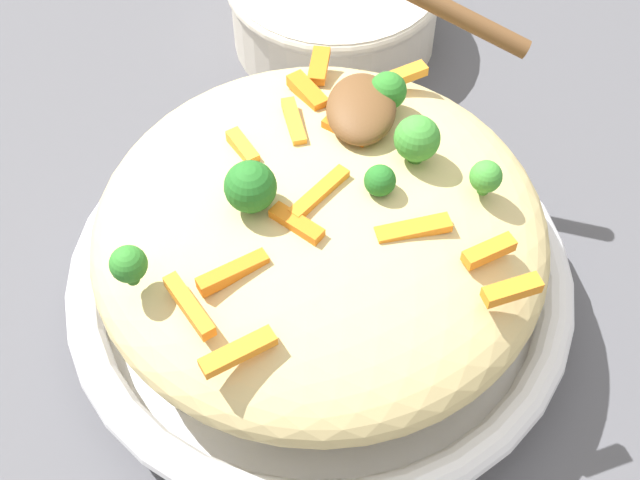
{
  "coord_description": "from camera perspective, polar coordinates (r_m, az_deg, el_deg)",
  "views": [
    {
      "loc": [
        0.3,
        0.02,
        0.47
      ],
      "look_at": [
        0.0,
        0.0,
        0.07
      ],
      "focal_mm": 48.27,
      "sensor_mm": 36.0,
      "label": 1
    }
  ],
  "objects": [
    {
      "name": "ground_plane",
      "position": [
        0.56,
        0.0,
        -4.47
      ],
      "size": [
        2.4,
        2.4,
        0.0
      ],
      "primitive_type": "plane",
      "color": "#4C4C51"
    },
    {
      "name": "serving_bowl",
      "position": [
        0.54,
        0.0,
        -2.93
      ],
      "size": [
        0.31,
        0.31,
        0.05
      ],
      "color": "silver",
      "rests_on": "ground_plane"
    },
    {
      "name": "pasta_mound",
      "position": [
        0.49,
        0.0,
        0.62
      ],
      "size": [
        0.26,
        0.26,
        0.08
      ],
      "primitive_type": "ellipsoid",
      "color": "#D1BA7A",
      "rests_on": "serving_bowl"
    },
    {
      "name": "carrot_piece_0",
      "position": [
        0.48,
        -5.14,
        6.11
      ],
      "size": [
        0.03,
        0.02,
        0.01
      ],
      "primitive_type": "cube",
      "rotation": [
        0.0,
        0.0,
        3.76
      ],
      "color": "orange",
      "rests_on": "pasta_mound"
    },
    {
      "name": "carrot_piece_1",
      "position": [
        0.41,
        -5.45,
        -7.39
      ],
      "size": [
        0.03,
        0.04,
        0.01
      ],
      "primitive_type": "cube",
      "rotation": [
        0.0,
        0.0,
        2.17
      ],
      "color": "orange",
      "rests_on": "pasta_mound"
    },
    {
      "name": "carrot_piece_2",
      "position": [
        0.45,
        11.14,
        -0.72
      ],
      "size": [
        0.02,
        0.03,
        0.01
      ],
      "primitive_type": "cube",
      "rotation": [
        0.0,
        0.0,
        5.25
      ],
      "color": "orange",
      "rests_on": "pasta_mound"
    },
    {
      "name": "carrot_piece_3",
      "position": [
        0.49,
        1.76,
        7.28
      ],
      "size": [
        0.02,
        0.03,
        0.01
      ],
      "primitive_type": "cube",
      "rotation": [
        0.0,
        0.0,
        1.01
      ],
      "color": "orange",
      "rests_on": "pasta_mound"
    },
    {
      "name": "carrot_piece_4",
      "position": [
        0.45,
        6.2,
        0.72
      ],
      "size": [
        0.02,
        0.04,
        0.01
      ],
      "primitive_type": "cube",
      "rotation": [
        0.0,
        0.0,
        5.03
      ],
      "color": "orange",
      "rests_on": "pasta_mound"
    },
    {
      "name": "carrot_piece_5",
      "position": [
        0.54,
        -0.07,
        11.5
      ],
      "size": [
        0.03,
        0.01,
        0.01
      ],
      "primitive_type": "cube",
      "rotation": [
        0.0,
        0.0,
        3.08
      ],
      "color": "orange",
      "rests_on": "pasta_mound"
    },
    {
      "name": "carrot_piece_6",
      "position": [
        0.5,
        -1.75,
        7.81
      ],
      "size": [
        0.04,
        0.02,
        0.01
      ],
      "primitive_type": "cube",
      "rotation": [
        0.0,
        0.0,
        0.29
      ],
      "color": "orange",
      "rests_on": "pasta_mound"
    },
    {
      "name": "carrot_piece_7",
      "position": [
        0.45,
        -1.55,
        1.09
      ],
      "size": [
        0.02,
        0.03,
        0.01
      ],
      "primitive_type": "cube",
      "rotation": [
        0.0,
        0.0,
        4.12
      ],
      "color": "orange",
      "rests_on": "pasta_mound"
    },
    {
      "name": "carrot_piece_8",
      "position": [
        0.43,
        -5.8,
        -2.16
      ],
      "size": [
        0.03,
        0.04,
        0.01
      ],
      "primitive_type": "cube",
      "rotation": [
        0.0,
        0.0,
        2.17
      ],
      "color": "orange",
      "rests_on": "pasta_mound"
    },
    {
      "name": "carrot_piece_9",
      "position": [
        0.53,
        5.44,
        10.78
      ],
      "size": [
        0.02,
        0.03,
        0.01
      ],
      "primitive_type": "cube",
      "rotation": [
        0.0,
        0.0,
        2.12
      ],
      "color": "orange",
      "rests_on": "pasta_mound"
    },
    {
      "name": "carrot_piece_10",
      "position": [
        0.52,
        -0.83,
        9.78
      ],
      "size": [
        0.03,
        0.03,
        0.01
      ],
      "primitive_type": "cube",
      "rotation": [
        0.0,
        0.0,
        0.65
      ],
      "color": "orange",
      "rests_on": "pasta_mound"
    },
    {
      "name": "carrot_piece_11",
      "position": [
        0.43,
        -8.66,
        -4.34
      ],
      "size": [
        0.04,
        0.03,
        0.01
      ],
      "primitive_type": "cube",
      "rotation": [
        0.0,
        0.0,
        3.81
      ],
      "color": "orange",
      "rests_on": "pasta_mound"
    },
    {
      "name": "carrot_piece_12",
      "position": [
        0.46,
        -0.31,
        3.15
      ],
      "size": [
        0.04,
        0.03,
        0.01
      ],
      "primitive_type": "cube",
      "rotation": [
        0.0,
        0.0,
        5.64
      ],
      "color": "orange",
      "rests_on": "pasta_mound"
    },
    {
      "name": "carrot_piece_13",
      "position": [
        0.44,
        12.61,
        -3.24
      ],
      "size": [
        0.02,
        0.03,
        0.01
      ],
      "primitive_type": "cube",
      "rotation": [
        0.0,
        0.0,
        1.97
      ],
      "color": "orange",
      "rests_on": "pasta_mound"
    },
    {
      "name": "broccoli_floret_0",
      "position": [
        0.46,
        3.98,
        3.64
      ],
      "size": [
        0.02,
        0.02,
        0.02
      ],
      "color": "#205B1C",
      "rests_on": "pasta_mound"
    },
    {
      "name": "broccoli_floret_1",
      "position": [
        0.43,
        -12.57,
        -1.6
      ],
      "size": [
        0.02,
        0.02,
        0.02
      ],
      "color": "#296820",
      "rests_on": "pasta_mound"
    },
    {
      "name": "broccoli_floret_2",
      "position": [
        0.47,
        6.45,
        6.66
      ],
      "size": [
        0.03,
        0.03,
        0.03
      ],
      "color": "#377928",
      "rests_on": "pasta_mound"
    },
    {
      "name": "broccoli_floret_3",
      "position": [
        0.47,
        10.93,
        4.13
      ],
      "size": [
        0.02,
        0.02,
        0.02
      ],
      "color": "#377928",
      "rests_on": "pasta_mound"
    },
    {
      "name": "broccoli_floret_4",
      "position": [
        0.45,
        -4.64,
        3.5
      ],
      "size": [
        0.03,
        0.03,
        0.03
      ],
      "color": "#205B1C",
      "rests_on": "pasta_mound"
    },
    {
      "name": "broccoli_floret_5",
      "position": [
        0.5,
        4.51,
        9.81
      ],
      "size": [
        0.02,
        0.02,
        0.03
      ],
      "color": "#296820",
      "rests_on": "pasta_mound"
    },
    {
      "name": "serving_spoon",
      "position": [
        0.51,
        3.81,
        11.73
      ],
      "size": [
        0.13,
        0.16,
        0.07
      ],
      "color": "brown",
      "rests_on": "pasta_mound"
    },
    {
      "name": "companion_bowl",
      "position": [
        0.71,
        0.98,
        15.45
      ],
      "size": [
        0.17,
        0.17,
        0.06
      ],
      "color": "beige",
      "rests_on": "ground_plane"
    }
  ]
}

